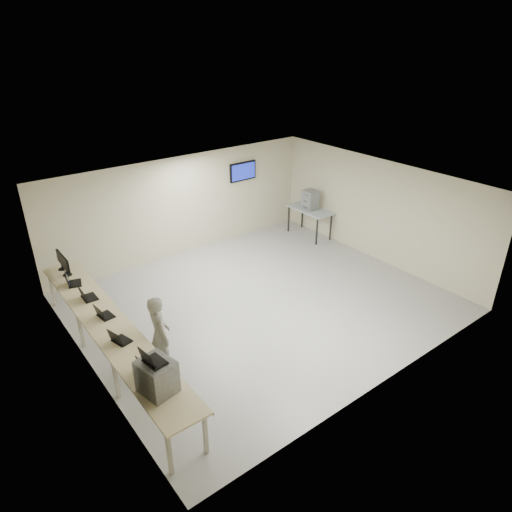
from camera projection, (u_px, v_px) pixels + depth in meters
room at (261, 247)px, 10.23m from camera, size 8.01×7.01×2.81m
workbench at (110, 328)px, 8.48m from camera, size 0.76×6.00×0.90m
equipment_box at (157, 377)px, 6.78m from camera, size 0.55×0.60×0.54m
laptop_on_box at (151, 360)px, 6.60m from camera, size 0.33×0.38×0.27m
laptop_0 at (147, 368)px, 7.25m from camera, size 0.29×0.35×0.27m
laptop_1 at (119, 339)px, 7.94m from camera, size 0.35×0.38×0.26m
laptop_2 at (103, 314)px, 8.63m from camera, size 0.31×0.36×0.26m
laptop_3 at (86, 296)px, 9.21m from camera, size 0.30×0.36×0.28m
laptop_4 at (72, 282)px, 9.73m from camera, size 0.38×0.42×0.28m
monitor_near at (66, 265)px, 10.03m from camera, size 0.19×0.44×0.43m
monitor_far at (61, 259)px, 10.27m from camera, size 0.19×0.44×0.43m
soldier at (160, 335)px, 8.31m from camera, size 0.45×0.63×1.61m
side_table at (310, 211)px, 13.95m from camera, size 0.68×1.47×0.88m
storage_bins at (310, 200)px, 13.77m from camera, size 0.37×0.42×0.59m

